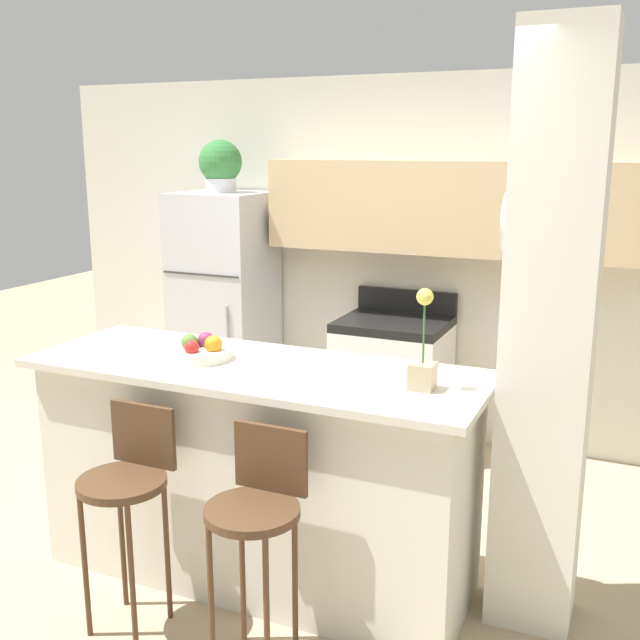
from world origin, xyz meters
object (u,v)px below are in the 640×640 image
at_px(bar_stool_left, 128,484).
at_px(bar_stool_right, 257,513).
at_px(refrigerator, 225,309).
at_px(stove_range, 392,382).
at_px(fruit_bowl, 201,350).
at_px(potted_plant_on_fridge, 220,165).
at_px(orchid_vase, 423,359).

distance_m(bar_stool_left, bar_stool_right, 0.63).
relative_size(refrigerator, bar_stool_left, 1.77).
relative_size(refrigerator, stove_range, 1.62).
height_order(bar_stool_right, fruit_bowl, fruit_bowl).
height_order(stove_range, bar_stool_left, stove_range).
relative_size(bar_stool_right, potted_plant_on_fridge, 2.63).
relative_size(refrigerator, potted_plant_on_fridge, 4.64).
height_order(stove_range, bar_stool_right, stove_range).
relative_size(bar_stool_left, fruit_bowl, 3.42).
xyz_separation_m(stove_range, bar_stool_left, (-0.39, -2.39, 0.20)).
relative_size(orchid_vase, fruit_bowl, 1.49).
xyz_separation_m(refrigerator, orchid_vase, (2.08, -1.84, 0.34)).
relative_size(bar_stool_right, fruit_bowl, 3.42).
xyz_separation_m(bar_stool_right, potted_plant_on_fridge, (-1.58, 2.37, 1.27)).
xyz_separation_m(stove_range, potted_plant_on_fridge, (-1.33, -0.02, 1.47)).
height_order(bar_stool_right, potted_plant_on_fridge, potted_plant_on_fridge).
xyz_separation_m(bar_stool_right, fruit_bowl, (-0.59, 0.55, 0.46)).
relative_size(bar_stool_left, bar_stool_right, 1.00).
distance_m(bar_stool_right, fruit_bowl, 0.93).
bearing_deg(fruit_bowl, stove_range, 79.28).
xyz_separation_m(refrigerator, stove_range, (1.33, 0.02, -0.41)).
bearing_deg(bar_stool_left, fruit_bowl, 86.20).
relative_size(stove_range, potted_plant_on_fridge, 2.86).
height_order(refrigerator, stove_range, refrigerator).
relative_size(potted_plant_on_fridge, fruit_bowl, 1.30).
distance_m(refrigerator, fruit_bowl, 2.09).
bearing_deg(bar_stool_right, refrigerator, 123.56).
bearing_deg(orchid_vase, refrigerator, 138.48).
distance_m(bar_stool_left, fruit_bowl, 0.71).
distance_m(stove_range, bar_stool_left, 2.43).
relative_size(bar_stool_left, potted_plant_on_fridge, 2.63).
bearing_deg(potted_plant_on_fridge, bar_stool_left, -68.23).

